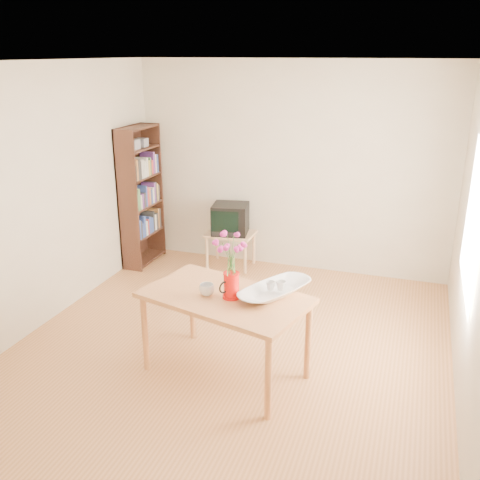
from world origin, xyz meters
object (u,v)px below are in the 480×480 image
at_px(table, 225,305).
at_px(television, 231,218).
at_px(pitcher, 231,286).
at_px(mug, 207,290).
at_px(bowl, 276,270).

height_order(table, television, television).
bearing_deg(pitcher, table, -167.45).
xyz_separation_m(mug, television, (-0.66, 2.41, -0.14)).
bearing_deg(mug, pitcher, 164.74).
distance_m(pitcher, television, 2.55).
height_order(table, bowl, bowl).
height_order(pitcher, bowl, bowl).
relative_size(table, television, 3.02).
xyz_separation_m(mug, bowl, (0.54, 0.19, 0.18)).
xyz_separation_m(bowl, television, (-1.19, 2.22, -0.32)).
bearing_deg(table, television, 123.43).
bearing_deg(mug, table, 174.35).
bearing_deg(pitcher, mug, -145.02).
distance_m(pitcher, mug, 0.22).
distance_m(mug, bowl, 0.60).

